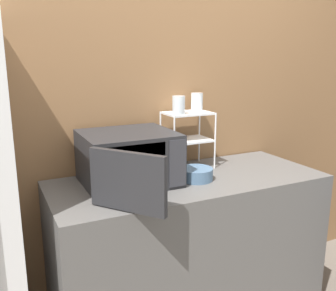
{
  "coord_description": "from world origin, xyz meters",
  "views": [
    {
      "loc": [
        -1.0,
        -1.45,
        1.6
      ],
      "look_at": [
        -0.12,
        0.36,
        1.12
      ],
      "focal_mm": 40.0,
      "sensor_mm": 36.0,
      "label": 1
    }
  ],
  "objects": [
    {
      "name": "microwave",
      "position": [
        -0.34,
        0.39,
        1.07
      ],
      "size": [
        0.51,
        0.75,
        0.28
      ],
      "color": "#262628",
      "rests_on": "counter"
    },
    {
      "name": "glass_front_left",
      "position": [
        0.01,
        0.47,
        1.33
      ],
      "size": [
        0.07,
        0.07,
        0.11
      ],
      "color": "silver",
      "rests_on": "dish_rack"
    },
    {
      "name": "glass_back_right",
      "position": [
        0.19,
        0.58,
        1.33
      ],
      "size": [
        0.07,
        0.07,
        0.11
      ],
      "color": "silver",
      "rests_on": "dish_rack"
    },
    {
      "name": "bowl",
      "position": [
        0.02,
        0.29,
        0.96
      ],
      "size": [
        0.19,
        0.19,
        0.07
      ],
      "color": "slate",
      "rests_on": "counter"
    },
    {
      "name": "dish_rack",
      "position": [
        0.1,
        0.53,
        1.17
      ],
      "size": [
        0.29,
        0.2,
        0.35
      ],
      "color": "white",
      "rests_on": "counter"
    },
    {
      "name": "wall_back",
      "position": [
        0.0,
        0.69,
        1.3
      ],
      "size": [
        8.0,
        0.06,
        2.6
      ],
      "color": "olive",
      "rests_on": "ground_plane"
    },
    {
      "name": "counter",
      "position": [
        0.0,
        0.33,
        0.46
      ],
      "size": [
        1.57,
        0.65,
        0.92
      ],
      "color": "#595654",
      "rests_on": "ground_plane"
    }
  ]
}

